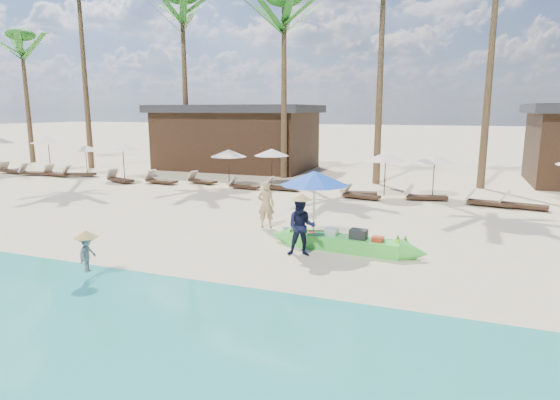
% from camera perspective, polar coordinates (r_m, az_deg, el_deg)
% --- Properties ---
extents(ground, '(240.00, 240.00, 0.00)m').
position_cam_1_polar(ground, '(13.75, -7.09, -5.93)').
color(ground, beige).
rests_on(ground, ground).
extents(wet_sand_strip, '(240.00, 4.50, 0.01)m').
position_cam_1_polar(wet_sand_strip, '(9.89, -21.07, -13.45)').
color(wet_sand_strip, tan).
rests_on(wet_sand_strip, ground).
extents(green_canoe, '(5.24, 0.98, 0.67)m').
position_cam_1_polar(green_canoe, '(13.58, 7.83, -5.18)').
color(green_canoe, '#4BE947').
rests_on(green_canoe, ground).
extents(tourist, '(0.65, 0.49, 1.59)m').
position_cam_1_polar(tourist, '(15.92, -1.72, -0.58)').
color(tourist, tan).
rests_on(tourist, ground).
extents(vendor_green, '(0.92, 0.79, 1.63)m').
position_cam_1_polar(vendor_green, '(12.85, 2.63, -3.29)').
color(vendor_green, black).
rests_on(vendor_green, ground).
extents(vendor_yellow, '(0.43, 0.63, 0.90)m').
position_cam_1_polar(vendor_yellow, '(12.03, -22.44, -6.04)').
color(vendor_yellow, gray).
rests_on(vendor_yellow, ground).
extents(blue_umbrella, '(2.05, 2.05, 2.20)m').
position_cam_1_polar(blue_umbrella, '(13.85, 4.21, 2.69)').
color(blue_umbrella, '#99999E').
rests_on(blue_umbrella, ground).
extents(lounger_0_right, '(1.99, 0.80, 0.66)m').
position_cam_1_polar(lounger_0_right, '(34.33, -29.96, 3.18)').
color(lounger_0_right, '#382217').
rests_on(lounger_0_right, ground).
extents(resort_parasol_1, '(2.19, 2.19, 2.26)m').
position_cam_1_polar(resort_parasol_1, '(34.82, -26.45, 6.59)').
color(resort_parasol_1, '#382217').
rests_on(resort_parasol_1, ground).
extents(lounger_1_left, '(2.02, 1.14, 0.66)m').
position_cam_1_polar(lounger_1_left, '(32.60, -27.81, 3.04)').
color(lounger_1_left, '#382217').
rests_on(lounger_1_left, ground).
extents(lounger_1_right, '(2.02, 0.83, 0.67)m').
position_cam_1_polar(lounger_1_right, '(31.52, -25.59, 3.01)').
color(lounger_1_right, '#382217').
rests_on(lounger_1_right, ground).
extents(resort_parasol_2, '(1.79, 1.79, 1.84)m').
position_cam_1_polar(resort_parasol_2, '(31.42, -22.64, 5.86)').
color(resort_parasol_2, '#382217').
rests_on(resort_parasol_2, ground).
extents(lounger_2_left, '(1.98, 1.19, 0.64)m').
position_cam_1_polar(lounger_2_left, '(30.82, -23.45, 3.01)').
color(lounger_2_left, '#382217').
rests_on(lounger_2_left, ground).
extents(resort_parasol_3, '(2.04, 2.04, 2.11)m').
position_cam_1_polar(resort_parasol_3, '(28.73, -18.63, 6.21)').
color(resort_parasol_3, '#382217').
rests_on(resort_parasol_3, ground).
extents(lounger_3_left, '(1.99, 1.16, 0.64)m').
position_cam_1_polar(lounger_3_left, '(27.55, -19.04, 2.48)').
color(lounger_3_left, '#382217').
rests_on(lounger_3_left, ground).
extents(lounger_3_right, '(1.98, 0.80, 0.65)m').
position_cam_1_polar(lounger_3_right, '(26.41, -14.46, 2.40)').
color(lounger_3_right, '#382217').
rests_on(lounger_3_right, ground).
extents(resort_parasol_4, '(1.91, 1.91, 1.96)m').
position_cam_1_polar(resort_parasol_4, '(24.48, -6.29, 5.70)').
color(resort_parasol_4, '#382217').
rests_on(resort_parasol_4, ground).
extents(lounger_4_left, '(1.84, 0.92, 0.60)m').
position_cam_1_polar(lounger_4_left, '(25.97, -9.62, 2.41)').
color(lounger_4_left, '#382217').
rests_on(lounger_4_left, ground).
extents(lounger_4_right, '(1.66, 0.62, 0.55)m').
position_cam_1_polar(lounger_4_right, '(23.98, -4.52, 1.80)').
color(lounger_4_right, '#382217').
rests_on(lounger_4_right, ground).
extents(resort_parasol_5, '(1.89, 1.89, 1.95)m').
position_cam_1_polar(resort_parasol_5, '(25.00, -1.04, 5.83)').
color(resort_parasol_5, '#382217').
rests_on(resort_parasol_5, ground).
extents(lounger_5_left, '(1.78, 0.60, 0.60)m').
position_cam_1_polar(lounger_5_left, '(23.44, 0.06, 1.66)').
color(lounger_5_left, '#382217').
rests_on(lounger_5_left, ground).
extents(resort_parasol_6, '(2.00, 2.00, 2.06)m').
position_cam_1_polar(resort_parasol_6, '(22.19, 12.76, 5.18)').
color(resort_parasol_6, '#382217').
rests_on(resort_parasol_6, ground).
extents(lounger_6_left, '(1.81, 0.81, 0.59)m').
position_cam_1_polar(lounger_6_left, '(22.21, 9.30, 1.00)').
color(lounger_6_left, '#382217').
rests_on(lounger_6_left, ground).
extents(lounger_6_right, '(1.80, 0.84, 0.59)m').
position_cam_1_polar(lounger_6_right, '(21.48, 9.62, 0.65)').
color(lounger_6_right, '#382217').
rests_on(lounger_6_right, ground).
extents(resort_parasol_7, '(1.91, 1.91, 1.96)m').
position_cam_1_polar(resort_parasol_7, '(22.60, 18.34, 4.78)').
color(resort_parasol_7, '#382217').
rests_on(resort_parasol_7, ground).
extents(lounger_7_left, '(1.94, 0.96, 0.63)m').
position_cam_1_polar(lounger_7_left, '(21.80, 17.09, 0.50)').
color(lounger_7_left, '#382217').
rests_on(lounger_7_left, ground).
extents(lounger_7_right, '(1.98, 0.91, 0.65)m').
position_cam_1_polar(lounger_7_right, '(21.39, 23.92, -0.13)').
color(lounger_7_right, '#382217').
rests_on(lounger_7_right, ground).
extents(lounger_8_left, '(1.90, 0.91, 0.62)m').
position_cam_1_polar(lounger_8_left, '(21.41, 27.31, -0.43)').
color(lounger_8_left, '#382217').
rests_on(lounger_8_left, ground).
extents(palm_0, '(2.08, 2.08, 9.90)m').
position_cam_1_polar(palm_0, '(41.25, -28.91, 15.36)').
color(palm_0, brown).
rests_on(palm_0, ground).
extents(palm_1, '(2.08, 2.08, 13.60)m').
position_cam_1_polar(palm_1, '(35.67, -23.29, 21.14)').
color(palm_1, brown).
rests_on(palm_1, ground).
extents(palm_2, '(2.08, 2.08, 11.33)m').
position_cam_1_polar(palm_2, '(31.89, -11.78, 20.10)').
color(palm_2, brown).
rests_on(palm_2, ground).
extents(palm_3, '(2.08, 2.08, 10.52)m').
position_cam_1_polar(palm_3, '(27.98, 0.50, 20.39)').
color(palm_3, brown).
rests_on(palm_3, ground).
extents(palm_4, '(2.08, 2.08, 11.70)m').
position_cam_1_polar(palm_4, '(26.52, 12.46, 22.60)').
color(palm_4, brown).
rests_on(palm_4, ground).
extents(pavilion_west, '(10.80, 6.60, 4.30)m').
position_cam_1_polar(pavilion_west, '(32.44, -5.30, 7.72)').
color(pavilion_west, '#382217').
rests_on(pavilion_west, ground).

